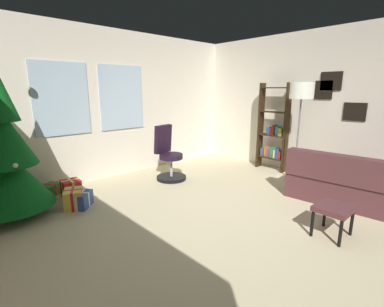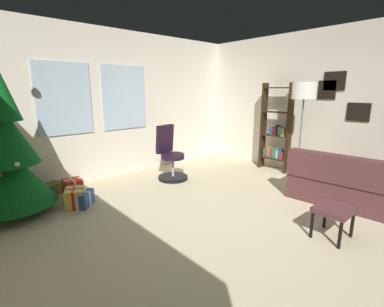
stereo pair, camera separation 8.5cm
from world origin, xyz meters
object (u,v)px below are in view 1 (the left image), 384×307
Objects in this scene: footstool at (334,210)px; office_chair at (169,159)px; gift_box_gold at (73,199)px; couch at (363,185)px; holiday_tree at (5,156)px; gift_box_red at (71,189)px; gift_box_blue at (81,200)px; gift_box_green at (50,190)px; floor_lamp at (301,96)px; bookshelf at (273,132)px.

footstool is 2.95m from office_chair.
gift_box_gold is at bearing 123.76° from footstool.
couch is 0.72× the size of holiday_tree.
gift_box_gold is 1.85m from office_chair.
gift_box_red is (-1.78, 3.29, -0.18)m from footstool.
holiday_tree is 1.11m from gift_box_blue.
footstool is at bearing -60.95° from gift_box_green.
footstool is at bearing -57.12° from gift_box_blue.
footstool is 2.32m from floor_lamp.
gift_box_green is 0.81m from gift_box_blue.
footstool is at bearing -56.24° from gift_box_gold.
gift_box_blue is at bearing 167.34° from bookshelf.
gift_box_green is (-3.37, 3.52, -0.18)m from couch.
bookshelf is (3.84, -0.89, 0.66)m from gift_box_gold.
bookshelf is at bearing 45.46° from footstool.
holiday_tree reaches higher than office_chair.
couch is 1.01× the size of bookshelf.
office_chair is at bearing -3.13° from holiday_tree.
footstool is at bearing -61.63° from gift_box_red.
gift_box_green is at bearing 103.20° from gift_box_blue.
couch is 4.94× the size of gift_box_green.
gift_box_gold is (0.09, -0.75, 0.04)m from gift_box_green.
footstool is 4.07m from holiday_tree.
gift_box_gold is at bearing 154.79° from floor_lamp.
gift_box_blue is at bearing 154.84° from floor_lamp.
footstool reaches higher than gift_box_green.
footstool is 2.79m from bookshelf.
gift_box_gold is 0.98× the size of gift_box_blue.
holiday_tree reaches higher than bookshelf.
gift_box_blue is 3.96m from floor_lamp.
gift_box_blue is at bearing -19.99° from holiday_tree.
gift_box_green is 0.36× the size of office_chair.
floor_lamp is at bearing 38.91° from footstool.
gift_box_blue is at bearing 139.42° from couch.
floor_lamp is at bearing -25.21° from gift_box_gold.
gift_box_red is 0.71× the size of gift_box_blue.
bookshelf reaches higher than office_chair.
gift_box_gold is 0.22× the size of floor_lamp.
gift_box_green is at bearing 125.85° from gift_box_red.
floor_lamp reaches higher than gift_box_gold.
footstool is 1.45× the size of gift_box_red.
gift_box_red is at bearing 85.78° from gift_box_blue.
gift_box_red is 0.16× the size of bookshelf.
office_chair is (-0.07, 2.95, 0.08)m from footstool.
holiday_tree is at bearing -139.94° from gift_box_green.
couch is 4.19m from gift_box_blue.
gift_box_gold is at bearing -106.48° from gift_box_red.
gift_box_gold is at bearing 166.96° from bookshelf.
gift_box_red is 0.38m from gift_box_green.
gift_box_green is at bearing 133.76° from couch.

